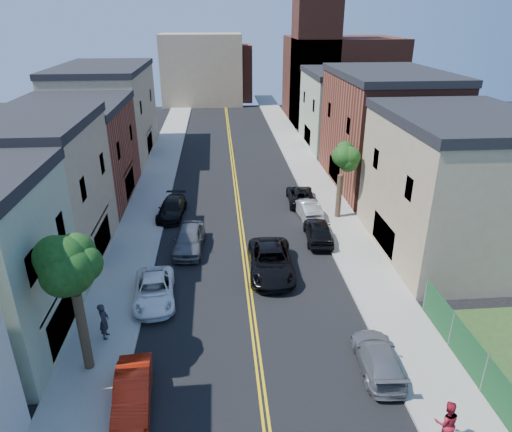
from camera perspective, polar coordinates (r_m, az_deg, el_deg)
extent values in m
cube|color=gray|center=(46.37, -12.46, 4.23)|extent=(3.20, 100.00, 0.15)
cube|color=gray|center=(46.89, 7.09, 4.84)|extent=(3.20, 100.00, 0.15)
cube|color=gray|center=(46.16, -10.30, 4.32)|extent=(0.30, 100.00, 0.15)
cube|color=gray|center=(46.57, 4.98, 4.80)|extent=(0.30, 100.00, 0.15)
cube|color=#998466|center=(32.78, -26.84, 2.07)|extent=(9.00, 10.00, 9.00)
cube|color=brown|center=(42.78, -21.72, 6.95)|extent=(9.00, 12.00, 8.00)
cube|color=#998466|center=(55.78, -18.03, 11.93)|extent=(9.00, 16.00, 9.50)
cube|color=#998466|center=(33.25, 23.41, 3.00)|extent=(9.00, 12.00, 9.00)
cube|color=brown|center=(45.35, 15.61, 9.98)|extent=(9.00, 14.00, 10.00)
cube|color=gray|center=(58.53, 10.94, 12.67)|extent=(9.00, 12.00, 8.50)
cube|color=#4C2319|center=(74.42, 10.47, 16.41)|extent=(16.00, 14.00, 12.00)
cube|color=#4C2319|center=(68.92, 7.40, 20.21)|extent=(6.00, 6.00, 22.00)
cube|color=#998466|center=(85.88, -6.75, 17.59)|extent=(14.00, 8.00, 12.00)
cube|color=brown|center=(89.94, -3.99, 17.33)|extent=(10.00, 8.00, 10.00)
cube|color=#143F1E|center=(22.10, 28.49, -19.54)|extent=(0.04, 15.00, 1.90)
cylinder|color=#3B2A1D|center=(22.67, -20.66, -13.32)|extent=(0.44, 0.44, 3.96)
sphere|color=#15330E|center=(20.47, -22.40, -3.57)|extent=(5.20, 5.20, 5.20)
sphere|color=#15330E|center=(19.54, -21.73, -1.36)|extent=(3.90, 3.90, 3.90)
sphere|color=#15330E|center=(21.30, -23.14, -4.19)|extent=(3.64, 3.64, 3.64)
cylinder|color=#3B2A1D|center=(37.15, 10.26, 2.45)|extent=(0.44, 0.44, 3.52)
sphere|color=#15330E|center=(35.97, 10.70, 8.00)|extent=(4.40, 4.40, 4.40)
sphere|color=#15330E|center=(35.56, 11.63, 9.21)|extent=(3.30, 3.30, 3.30)
sphere|color=#15330E|center=(36.38, 9.79, 7.53)|extent=(3.08, 3.08, 3.08)
imported|color=red|center=(21.31, -15.07, -20.32)|extent=(1.79, 4.27, 1.37)
imported|color=white|center=(27.30, -12.53, -9.03)|extent=(2.69, 5.09, 1.36)
imported|color=#53545A|center=(32.34, -8.31, -2.85)|extent=(2.32, 5.05, 1.68)
imported|color=black|center=(37.96, -10.42, 0.95)|extent=(2.44, 5.00, 1.40)
imported|color=slate|center=(22.95, 14.93, -16.65)|extent=(2.10, 4.59, 1.30)
imported|color=black|center=(33.59, 7.78, -1.85)|extent=(2.21, 4.75, 1.57)
imported|color=#ACAFB4|center=(37.69, 6.34, 1.05)|extent=(2.01, 4.45, 1.42)
imported|color=black|center=(40.30, 5.59, 2.59)|extent=(2.50, 5.00, 1.36)
imported|color=black|center=(29.25, 1.86, -5.67)|extent=(2.96, 6.05, 1.66)
imported|color=#222228|center=(24.79, -18.37, -12.28)|extent=(0.48, 0.72, 1.96)
imported|color=maroon|center=(20.34, 22.58, -22.58)|extent=(1.03, 0.86, 1.91)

